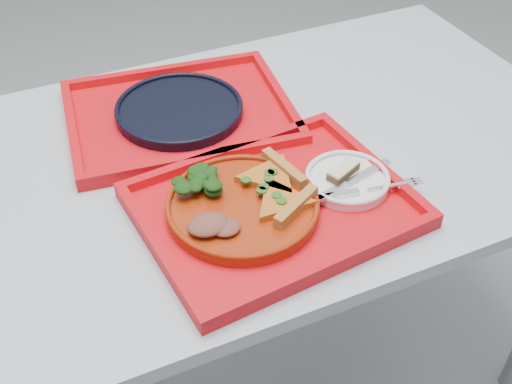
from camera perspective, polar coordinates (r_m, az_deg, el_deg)
ground at (r=1.79m, az=-3.81°, el=-16.65°), size 10.00×10.00×0.00m
table at (r=1.27m, az=-5.15°, el=-0.13°), size 1.60×0.80×0.75m
tray_main at (r=1.11m, az=1.60°, el=-1.52°), size 0.48×0.39×0.01m
tray_far at (r=1.34m, az=-6.79°, el=6.68°), size 0.49×0.40×0.01m
dinner_plate at (r=1.09m, az=-1.21°, el=-1.42°), size 0.26×0.26×0.02m
side_plate at (r=1.16m, az=8.09°, el=0.97°), size 0.15×0.15×0.01m
navy_plate at (r=1.33m, az=-6.83°, el=7.18°), size 0.26×0.26×0.02m
pizza_slice_a at (r=1.08m, az=2.24°, el=-0.61°), size 0.15×0.16×0.02m
pizza_slice_b at (r=1.13m, az=1.26°, el=1.54°), size 0.15×0.13×0.02m
salad_heap at (r=1.11m, az=-5.00°, el=1.18°), size 0.08×0.07×0.04m
meat_portion at (r=1.04m, az=-4.28°, el=-2.92°), size 0.07×0.05×0.02m
dessert_bar at (r=1.16m, az=7.77°, el=1.90°), size 0.07×0.05×0.02m
knife at (r=1.15m, az=8.57°, el=1.06°), size 0.18×0.06×0.01m
fork at (r=1.13m, az=9.81°, el=0.19°), size 0.19×0.05×0.01m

